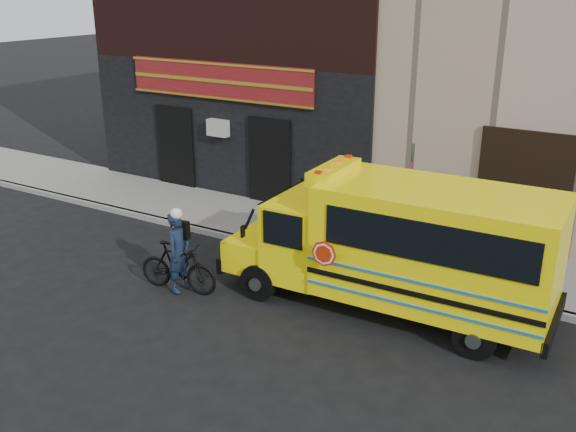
% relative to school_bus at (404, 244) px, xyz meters
% --- Properties ---
extents(ground, '(120.00, 120.00, 0.00)m').
position_rel_school_bus_xyz_m(ground, '(-2.62, -1.18, -1.51)').
color(ground, black).
rests_on(ground, ground).
extents(curb, '(40.00, 0.20, 0.15)m').
position_rel_school_bus_xyz_m(curb, '(-2.62, 1.42, -1.43)').
color(curb, gray).
rests_on(curb, ground).
extents(sidewalk, '(40.00, 3.00, 0.15)m').
position_rel_school_bus_xyz_m(sidewalk, '(-2.62, 2.92, -1.43)').
color(sidewalk, slate).
rests_on(sidewalk, ground).
extents(school_bus, '(6.94, 2.51, 2.92)m').
position_rel_school_bus_xyz_m(school_bus, '(0.00, 0.00, 0.00)').
color(school_bus, black).
rests_on(school_bus, ground).
extents(sign_pole, '(0.09, 0.27, 3.13)m').
position_rel_school_bus_xyz_m(sign_pole, '(-0.56, 1.73, 0.22)').
color(sign_pole, '#464E48').
rests_on(sign_pole, ground).
extents(bicycle, '(1.94, 0.79, 1.13)m').
position_rel_school_bus_xyz_m(bicycle, '(-4.54, -1.59, -0.94)').
color(bicycle, black).
rests_on(bicycle, ground).
extents(cyclist, '(0.48, 0.69, 1.78)m').
position_rel_school_bus_xyz_m(cyclist, '(-4.48, -1.60, -0.62)').
color(cyclist, '#101C31').
rests_on(cyclist, ground).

